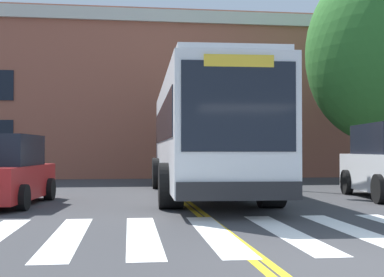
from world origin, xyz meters
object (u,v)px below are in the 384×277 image
at_px(city_bus, 203,133).
at_px(car_red_near_lane, 2,173).
at_px(traffic_light_overhead, 265,95).
at_px(street_tree_curbside_large, 376,52).

xyz_separation_m(city_bus, car_red_near_lane, (-5.43, -2.33, -1.08)).
bearing_deg(car_red_near_lane, traffic_light_overhead, 25.41).
distance_m(city_bus, traffic_light_overhead, 3.02).
distance_m(city_bus, car_red_near_lane, 6.01).
distance_m(city_bus, street_tree_curbside_large, 9.36).
bearing_deg(city_bus, car_red_near_lane, -156.79).
height_order(city_bus, traffic_light_overhead, traffic_light_overhead).
distance_m(car_red_near_lane, traffic_light_overhead, 8.94).
xyz_separation_m(car_red_near_lane, street_tree_curbside_large, (13.15, 6.40, 4.50)).
xyz_separation_m(city_bus, street_tree_curbside_large, (7.71, 4.07, 3.42)).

